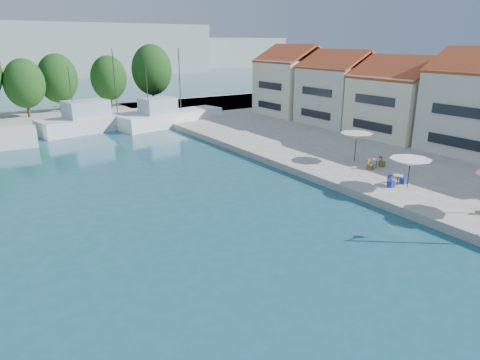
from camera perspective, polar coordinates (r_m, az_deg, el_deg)
quay_right at (r=47.79m, az=21.51°, el=4.32°), size 32.00×92.00×0.60m
quay_far at (r=65.11m, az=-25.53°, el=7.18°), size 90.00×16.00×0.60m
hill_east at (r=185.55m, az=-15.99°, el=15.93°), size 140.00×40.00×12.00m
building_04 at (r=50.36m, az=20.72°, el=10.52°), size 9.00×8.80×9.20m
building_05 at (r=56.13m, az=13.29°, el=12.09°), size 8.40×8.80×9.70m
building_06 at (r=62.66m, az=7.26°, el=13.21°), size 9.00×8.80×10.20m
trawler_03 at (r=57.02m, az=-17.79°, el=7.55°), size 16.90×7.32×10.20m
trawler_04 at (r=57.41m, az=-9.31°, el=8.23°), size 14.64×6.21×10.20m
tree_05 at (r=66.11m, az=-26.81°, el=11.40°), size 5.31×5.31×7.86m
tree_06 at (r=69.47m, az=-23.15°, el=12.35°), size 5.65×5.65×8.37m
tree_07 at (r=70.38m, az=-17.12°, el=12.86°), size 5.40×5.40×8.00m
tree_08 at (r=73.47m, az=-11.68°, el=14.19°), size 6.49×6.49×9.61m
umbrella_white at (r=32.30m, az=21.75°, el=2.20°), size 2.90×2.90×2.15m
umbrella_cream at (r=38.12m, az=15.27°, el=5.69°), size 2.78×2.78×2.52m
cafe_table_02 at (r=33.10m, az=20.25°, el=-0.17°), size 1.82×0.70×0.76m
cafe_table_03 at (r=37.09m, az=17.70°, el=1.98°), size 1.82×0.70×0.76m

